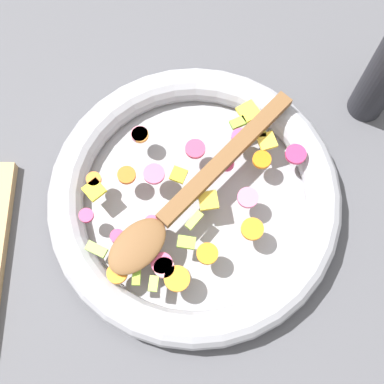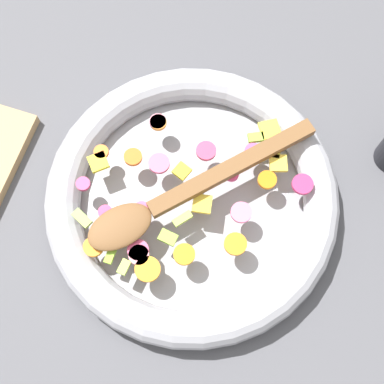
{
  "view_description": "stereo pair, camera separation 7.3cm",
  "coord_description": "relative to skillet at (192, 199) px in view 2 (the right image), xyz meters",
  "views": [
    {
      "loc": [
        -0.24,
        -0.0,
        0.74
      ],
      "look_at": [
        0.0,
        0.0,
        0.05
      ],
      "focal_mm": 50.0,
      "sensor_mm": 36.0,
      "label": 1
    },
    {
      "loc": [
        -0.23,
        -0.08,
        0.74
      ],
      "look_at": [
        0.0,
        0.0,
        0.05
      ],
      "focal_mm": 50.0,
      "sensor_mm": 36.0,
      "label": 2
    }
  ],
  "objects": [
    {
      "name": "ground_plane",
      "position": [
        0.0,
        0.0,
        -0.02
      ],
      "size": [
        4.0,
        4.0,
        0.0
      ],
      "primitive_type": "plane",
      "color": "#4C4C51"
    },
    {
      "name": "wooden_spoon",
      "position": [
        -0.01,
        0.01,
        0.04
      ],
      "size": [
        0.28,
        0.26,
        0.01
      ],
      "color": "brown",
      "rests_on": "chopped_vegetables"
    },
    {
      "name": "chopped_vegetables",
      "position": [
        -0.01,
        0.01,
        0.03
      ],
      "size": [
        0.29,
        0.32,
        0.01
      ],
      "color": "orange",
      "rests_on": "skillet"
    },
    {
      "name": "skillet",
      "position": [
        0.0,
        0.0,
        0.0
      ],
      "size": [
        0.42,
        0.42,
        0.05
      ],
      "color": "gray",
      "rests_on": "ground_plane"
    }
  ]
}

